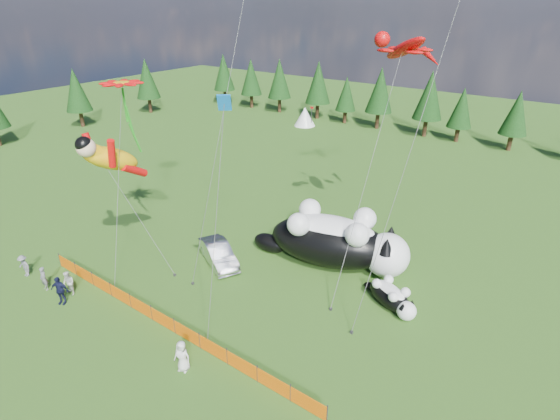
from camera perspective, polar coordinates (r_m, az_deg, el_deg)
name	(u,v)px	position (r m, az deg, el deg)	size (l,w,h in m)	color
ground	(201,301)	(28.80, -10.32, -11.59)	(160.00, 160.00, 0.00)	#113A0A
safety_fence	(163,320)	(27.01, -15.03, -13.68)	(22.06, 0.06, 1.10)	#262626
tree_line	(437,109)	(64.09, 19.86, 12.30)	(90.00, 4.00, 8.00)	black
festival_tents	(515,152)	(57.86, 28.33, 6.71)	(50.00, 3.20, 2.80)	white
cat_large	(337,240)	(31.10, 7.41, -3.91)	(11.46, 6.09, 4.20)	black
cat_small	(392,296)	(28.33, 14.37, -10.86)	(4.11, 2.85, 1.59)	black
car	(218,254)	(31.91, -8.05, -5.67)	(1.64, 4.70, 1.55)	silver
spectator_a	(44,279)	(32.75, -28.49, -7.89)	(0.61, 0.40, 1.67)	slate
spectator_b	(68,284)	(31.50, -25.90, -8.63)	(0.82, 0.48, 1.68)	silver
spectator_c	(60,290)	(30.82, -26.84, -9.34)	(1.15, 0.59, 1.96)	#131534
spectator_d	(24,266)	(34.95, -30.46, -6.31)	(1.04, 0.54, 1.61)	slate
spectator_e	(182,356)	(23.95, -12.66, -18.12)	(0.89, 0.58, 1.83)	silver
superhero_kite	(111,159)	(30.97, -21.19, 6.29)	(6.56, 4.80, 10.57)	#F6B70C
gecko_kite	(405,49)	(31.62, 16.00, 19.61)	(7.08, 13.54, 17.51)	red
flower_kite	(122,86)	(31.06, -19.96, 15.00)	(4.29, 6.43, 13.37)	red
diamond_kite_c	(223,117)	(18.55, -7.42, 11.96)	(2.18, 1.16, 14.26)	blue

